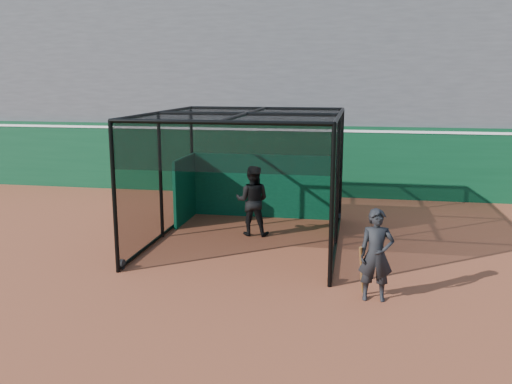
# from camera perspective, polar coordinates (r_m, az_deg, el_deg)

# --- Properties ---
(ground) EXTENTS (120.00, 120.00, 0.00)m
(ground) POSITION_cam_1_polar(r_m,az_deg,el_deg) (11.75, -4.36, -8.56)
(ground) COLOR brown
(ground) RESTS_ON ground
(outfield_wall) EXTENTS (50.00, 0.50, 2.50)m
(outfield_wall) POSITION_cam_1_polar(r_m,az_deg,el_deg) (19.55, 2.01, 3.53)
(outfield_wall) COLOR #0A3B1F
(outfield_wall) RESTS_ON ground
(grandstand) EXTENTS (50.00, 7.85, 8.95)m
(grandstand) POSITION_cam_1_polar(r_m,az_deg,el_deg) (23.10, 3.52, 12.69)
(grandstand) COLOR #4C4C4F
(grandstand) RESTS_ON ground
(batting_cage) EXTENTS (4.62, 5.56, 3.25)m
(batting_cage) POSITION_cam_1_polar(r_m,az_deg,el_deg) (13.59, -1.02, 1.35)
(batting_cage) COLOR black
(batting_cage) RESTS_ON ground
(batter) EXTENTS (0.92, 0.72, 1.87)m
(batter) POSITION_cam_1_polar(r_m,az_deg,el_deg) (14.34, -0.38, -0.91)
(batter) COLOR black
(batter) RESTS_ON ground
(on_deck_player) EXTENTS (0.66, 0.47, 1.75)m
(on_deck_player) POSITION_cam_1_polar(r_m,az_deg,el_deg) (10.35, 12.52, -6.52)
(on_deck_player) COLOR black
(on_deck_player) RESTS_ON ground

